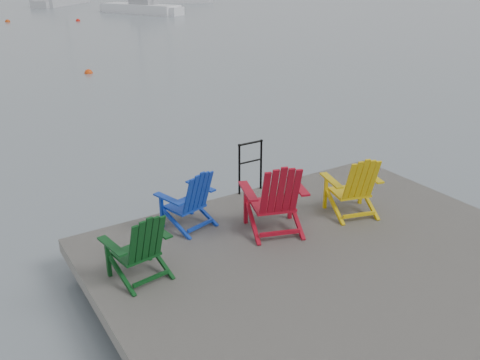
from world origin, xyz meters
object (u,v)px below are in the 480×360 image
chair_blue (190,198)px  handrail (250,162)px  sailboat_mid (62,1)px  buoy_b (89,73)px  buoy_c (78,21)px  chair_red (276,197)px  chair_yellow (354,185)px  buoy_d (8,22)px  sailboat_far (171,0)px  chair_green (140,245)px  sailboat_near (141,9)px

chair_blue → handrail: bearing=7.4°
chair_blue → sailboat_mid: size_ratio=0.07×
buoy_b → buoy_c: 21.77m
chair_red → buoy_b: bearing=102.1°
chair_red → chair_yellow: chair_red is taller
chair_red → buoy_b: chair_red is taller
chair_red → chair_yellow: size_ratio=1.11×
chair_blue → buoy_d: 38.34m
sailboat_far → buoy_c: bearing=157.0°
chair_blue → chair_red: bearing=-54.6°
chair_green → sailboat_near: bearing=59.8°
chair_blue → sailboat_far: sailboat_far is taller
chair_green → chair_yellow: size_ratio=0.93×
buoy_b → handrail: bearing=-95.6°
handrail → buoy_d: size_ratio=2.27×
sailboat_near → buoy_c: 7.78m
sailboat_near → buoy_d: size_ratio=27.53×
sailboat_mid → buoy_b: size_ratio=39.19×
chair_yellow → chair_green: bearing=-165.5°
chair_red → sailboat_near: size_ratio=0.10×
handrail → sailboat_mid: (10.44, 54.10, -0.69)m
chair_yellow → sailboat_near: 42.69m
buoy_d → sailboat_mid: bearing=63.1°
chair_red → buoy_c: 37.51m
sailboat_mid → sailboat_far: bearing=20.6°
buoy_d → chair_yellow: bearing=-91.7°
sailboat_mid → buoy_d: (-8.38, -16.55, -0.35)m
buoy_b → buoy_d: buoy_d is taller
sailboat_near → chair_red: bearing=-134.9°
buoy_d → sailboat_near: bearing=7.7°
sailboat_mid → buoy_b: bearing=-63.1°
sailboat_far → buoy_c: sailboat_far is taller
chair_red → buoy_d: size_ratio=2.82×
chair_green → sailboat_near: size_ratio=0.09×
buoy_c → sailboat_far: bearing=44.8°
buoy_c → buoy_d: buoy_d is taller
chair_red → sailboat_far: bearing=85.6°
chair_green → buoy_b: size_ratio=2.78×
chair_green → sailboat_far: size_ratio=0.08×
sailboat_mid → chair_blue: bearing=-62.6°
handrail → chair_yellow: chair_yellow is taller
chair_yellow → sailboat_mid: 56.52m
sailboat_near → sailboat_mid: sailboat_mid is taller
handrail → chair_red: chair_red is taller
chair_blue → sailboat_far: size_ratio=0.08×
handrail → buoy_c: bearing=79.0°
chair_yellow → sailboat_near: bearing=88.6°
chair_yellow → buoy_b: (0.53, 15.89, -1.01)m
chair_green → chair_blue: (1.13, 0.88, 0.00)m
buoy_b → buoy_c: bearing=75.4°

